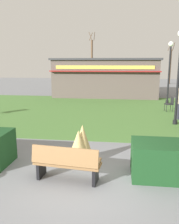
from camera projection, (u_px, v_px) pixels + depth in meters
The scene contains 14 objects.
ground_plane at pixel (83, 184), 5.85m from camera, with size 80.00×80.00×0.00m, color slate.
lawn_patch at pixel (106, 111), 14.80m from camera, with size 36.00×12.00×0.01m, color #4C7A38.
park_bench at pixel (67, 163), 5.90m from camera, with size 1.75×0.71×0.95m.
hedge_right at pixel (168, 160), 6.12m from camera, with size 1.86×1.10×0.93m, color #19421E.
ornamental_grass_behind_left at pixel (83, 143), 7.06m from camera, with size 0.76×0.76×1.16m, color tan.
ornamental_grass_behind_right at pixel (79, 147), 6.94m from camera, with size 0.77×0.77×1.03m, color tan.
lamppost_mid at pixel (179, 67), 10.97m from camera, with size 0.36×0.36×4.43m.
lamppost_far at pixel (170, 65), 16.98m from camera, with size 0.36×0.36×4.43m.
food_kiosk at pixel (106, 77), 21.46m from camera, with size 9.15×5.27×3.32m.
cafe_chair_west at pixel (170, 103), 14.48m from camera, with size 0.50×0.50×0.89m.
person_strolling at pixel (179, 103), 12.38m from camera, with size 0.34×0.34×1.69m.
parked_car_west_slot at pixel (84, 81), 30.08m from camera, with size 4.35×2.35×1.20m.
tree_left_bg at pixel (92, 61), 34.25m from camera, with size 0.91×0.96×7.20m.
tree_right_bg at pixel (170, 66), 32.87m from camera, with size 0.91×0.96×5.69m.
Camera 1 is at (0.86, -5.29, 2.95)m, focal length 37.79 mm.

